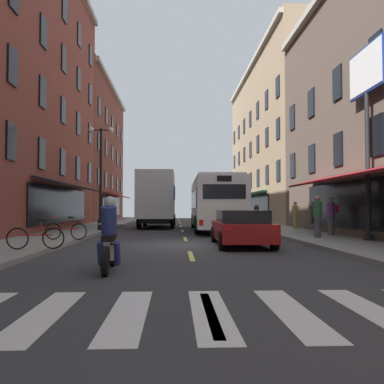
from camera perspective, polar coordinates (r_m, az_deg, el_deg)
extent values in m
cube|color=#333335|center=(15.67, -0.65, -7.50)|extent=(34.80, 80.00, 0.10)
cube|color=#DBCC4C|center=(5.78, 2.55, -16.21)|extent=(0.14, 2.40, 0.01)
cube|color=#DBCC4C|center=(12.18, -0.13, -8.78)|extent=(0.14, 2.40, 0.01)
cube|color=#DBCC4C|center=(18.65, -0.94, -6.48)|extent=(0.14, 2.40, 0.01)
cube|color=#DBCC4C|center=(25.13, -1.33, -5.36)|extent=(0.14, 2.40, 0.01)
cube|color=#DBCC4C|center=(31.62, -1.55, -4.70)|extent=(0.14, 2.40, 0.01)
cube|color=#DBCC4C|center=(38.12, -1.70, -4.27)|extent=(0.14, 2.40, 0.01)
cube|color=#DBCC4C|center=(44.61, -1.81, -3.96)|extent=(0.14, 2.40, 0.01)
cube|color=#DBCC4C|center=(51.11, -1.89, -3.73)|extent=(0.14, 2.40, 0.01)
cube|color=silver|center=(6.01, -19.68, -15.54)|extent=(0.50, 2.80, 0.01)
cube|color=silver|center=(5.80, -8.80, -16.16)|extent=(0.50, 2.80, 0.01)
cube|color=silver|center=(5.78, 2.55, -16.21)|extent=(0.50, 2.80, 0.01)
cube|color=silver|center=(5.98, 13.53, -15.69)|extent=(0.50, 2.80, 0.01)
cube|color=silver|center=(6.36, 23.43, -14.74)|extent=(0.50, 2.80, 0.01)
cube|color=gray|center=(16.56, -21.66, -6.64)|extent=(3.00, 80.00, 0.14)
cube|color=gray|center=(16.90, 19.91, -6.57)|extent=(3.00, 80.00, 0.14)
cube|color=black|center=(26.50, -17.48, -1.75)|extent=(0.10, 12.00, 2.10)
cube|color=black|center=(26.36, -15.95, 0.84)|extent=(1.38, 11.20, 0.44)
cube|color=black|center=(19.09, -23.66, 6.43)|extent=(0.10, 1.00, 1.60)
cube|color=black|center=(22.83, -20.01, 5.00)|extent=(0.10, 1.00, 1.60)
cube|color=black|center=(26.64, -17.41, 3.95)|extent=(0.10, 1.00, 1.60)
cube|color=black|center=(30.51, -15.47, 3.17)|extent=(0.10, 1.00, 1.60)
cube|color=black|center=(34.40, -13.96, 2.56)|extent=(0.10, 1.00, 1.60)
cube|color=black|center=(19.81, -23.52, 15.62)|extent=(0.10, 1.00, 1.60)
cube|color=black|center=(23.44, -19.91, 12.78)|extent=(0.10, 1.00, 1.60)
cube|color=black|center=(27.17, -17.33, 10.68)|extent=(0.10, 1.00, 1.60)
cube|color=black|center=(30.96, -15.41, 9.08)|extent=(0.10, 1.00, 1.60)
cube|color=black|center=(34.81, -13.91, 7.82)|extent=(0.10, 1.00, 1.60)
cube|color=black|center=(24.45, -19.81, 20.05)|extent=(0.10, 1.00, 1.60)
cube|color=black|center=(28.05, -17.26, 17.07)|extent=(0.10, 1.00, 1.60)
cube|color=black|center=(31.74, -15.35, 14.75)|extent=(0.10, 1.00, 1.60)
cube|color=black|center=(35.50, -13.87, 12.91)|extent=(0.10, 1.00, 1.60)
cube|color=black|center=(29.25, -17.18, 23.00)|extent=(0.10, 1.00, 1.60)
cube|color=black|center=(32.81, -15.29, 20.11)|extent=(0.10, 1.00, 1.60)
cube|color=black|center=(36.46, -13.82, 17.77)|extent=(0.10, 1.00, 1.60)
cube|color=brown|center=(47.26, -15.83, 5.22)|extent=(8.00, 19.90, 14.82)
cube|color=#B2AD9E|center=(47.91, -10.82, 13.70)|extent=(0.44, 19.40, 0.40)
cube|color=black|center=(46.11, -11.01, -1.94)|extent=(0.10, 12.00, 2.10)
cube|color=maroon|center=(46.02, -10.13, -0.46)|extent=(1.38, 11.20, 0.44)
cube|color=black|center=(38.32, -12.77, 2.07)|extent=(0.10, 1.00, 1.60)
cube|color=black|center=(42.25, -11.79, 1.67)|extent=(0.10, 1.00, 1.60)
cube|color=black|center=(46.19, -10.99, 1.34)|extent=(0.10, 1.00, 1.60)
cube|color=black|center=(50.14, -10.31, 1.07)|extent=(0.10, 1.00, 1.60)
cube|color=black|center=(54.10, -9.73, 0.83)|extent=(0.10, 1.00, 1.60)
cube|color=black|center=(38.68, -12.73, 6.80)|extent=(0.10, 1.00, 1.60)
cube|color=black|center=(42.58, -11.76, 5.98)|extent=(0.10, 1.00, 1.60)
cube|color=black|center=(46.49, -10.96, 5.28)|extent=(0.10, 1.00, 1.60)
cube|color=black|center=(50.42, -10.28, 4.70)|extent=(0.10, 1.00, 1.60)
cube|color=black|center=(54.36, -9.70, 4.20)|extent=(0.10, 1.00, 1.60)
cube|color=black|center=(39.30, -12.69, 11.42)|extent=(0.10, 1.00, 1.60)
cube|color=black|center=(43.14, -11.73, 10.19)|extent=(0.10, 1.00, 1.60)
cube|color=black|center=(47.01, -10.93, 9.15)|extent=(0.10, 1.00, 1.60)
cube|color=black|center=(50.90, -10.26, 8.28)|extent=(0.10, 1.00, 1.60)
cube|color=black|center=(54.81, -9.68, 7.53)|extent=(0.10, 1.00, 1.60)
cube|color=black|center=(17.45, 24.29, -1.50)|extent=(0.10, 16.00, 2.10)
cube|color=maroon|center=(17.20, 22.11, 2.47)|extent=(1.38, 14.93, 0.44)
cube|color=black|center=(17.67, 24.16, 7.12)|extent=(0.10, 1.00, 1.60)
cube|color=black|center=(21.11, 19.51, 5.56)|extent=(0.10, 1.00, 1.60)
cube|color=black|center=(24.66, 16.19, 4.43)|extent=(0.10, 1.00, 1.60)
cube|color=black|center=(28.27, 13.72, 3.57)|extent=(0.10, 1.00, 1.60)
cube|color=black|center=(18.45, 24.00, 16.98)|extent=(0.10, 1.00, 1.60)
cube|color=black|center=(21.77, 19.40, 13.94)|extent=(0.10, 1.00, 1.60)
cube|color=black|center=(25.22, 16.11, 11.67)|extent=(0.10, 1.00, 1.60)
cube|color=black|center=(28.76, 13.66, 9.92)|extent=(0.10, 1.00, 1.60)
cube|color=#9E8466|center=(44.40, 13.21, 6.55)|extent=(8.00, 26.57, 16.17)
cube|color=#B2AD9E|center=(45.32, 7.92, 16.41)|extent=(0.44, 26.07, 0.40)
cube|color=black|center=(42.98, 8.09, -1.95)|extent=(0.10, 16.00, 2.10)
cube|color=#1E6638|center=(42.88, 7.15, -0.35)|extent=(1.38, 14.93, 0.44)
cube|color=black|center=(31.93, 11.82, 2.90)|extent=(0.10, 1.00, 1.60)
cube|color=black|center=(35.62, 10.31, 2.37)|extent=(0.10, 1.00, 1.60)
cube|color=black|center=(39.34, 9.09, 1.94)|extent=(0.10, 1.00, 1.60)
cube|color=black|center=(43.07, 8.08, 1.58)|extent=(0.10, 1.00, 1.60)
cube|color=black|center=(46.81, 7.23, 1.28)|extent=(0.10, 1.00, 1.60)
cube|color=black|center=(50.57, 6.50, 1.02)|extent=(0.10, 1.00, 1.60)
cube|color=black|center=(54.33, 5.88, 0.80)|extent=(0.10, 1.00, 1.60)
cube|color=black|center=(32.37, 11.77, 8.55)|extent=(0.10, 1.00, 1.60)
cube|color=black|center=(36.02, 10.28, 7.45)|extent=(0.10, 1.00, 1.60)
cube|color=black|center=(39.69, 9.06, 6.55)|extent=(0.10, 1.00, 1.60)
cube|color=black|center=(43.39, 8.05, 5.80)|extent=(0.10, 1.00, 1.60)
cube|color=black|center=(47.11, 7.21, 5.16)|extent=(0.10, 1.00, 1.60)
cube|color=black|center=(50.84, 6.49, 4.62)|extent=(0.10, 1.00, 1.60)
cube|color=black|center=(54.58, 5.87, 4.15)|extent=(0.10, 1.00, 1.60)
cube|color=black|center=(33.11, 11.73, 14.00)|extent=(0.10, 1.00, 1.60)
cube|color=black|center=(36.68, 10.24, 12.39)|extent=(0.10, 1.00, 1.60)
cube|color=black|center=(40.30, 9.03, 11.05)|extent=(0.10, 1.00, 1.60)
cube|color=black|center=(43.95, 8.03, 9.93)|extent=(0.10, 1.00, 1.60)
cube|color=black|center=(47.62, 7.19, 8.99)|extent=(0.10, 1.00, 1.60)
cube|color=black|center=(51.32, 6.47, 8.17)|extent=(0.10, 1.00, 1.60)
cube|color=black|center=(55.03, 5.85, 7.47)|extent=(0.10, 1.00, 1.60)
cylinder|color=black|center=(17.54, 23.07, 3.41)|extent=(0.18, 0.18, 5.84)
cylinder|color=black|center=(17.50, 23.20, -5.75)|extent=(0.40, 0.40, 0.24)
cube|color=navy|center=(18.28, 22.89, 15.23)|extent=(0.10, 2.85, 1.85)
cube|color=silver|center=(18.26, 22.71, 15.25)|extent=(0.04, 2.69, 1.69)
cube|color=silver|center=(18.31, 23.06, 15.21)|extent=(0.04, 2.69, 1.69)
cube|color=white|center=(25.10, 3.16, -1.54)|extent=(2.72, 11.08, 2.66)
cube|color=silver|center=(25.16, 3.15, 1.62)|extent=(2.50, 9.88, 0.16)
cube|color=black|center=(25.41, 3.10, -1.13)|extent=(2.72, 8.68, 0.96)
cube|color=#19723F|center=(25.12, 3.16, -4.00)|extent=(2.74, 10.68, 0.36)
cube|color=black|center=(30.57, 2.31, -1.30)|extent=(2.25, 0.15, 1.10)
cube|color=black|center=(19.66, 4.46, 0.05)|extent=(2.05, 0.15, 0.70)
cube|color=silver|center=(19.64, 4.47, -2.93)|extent=(2.15, 0.13, 0.64)
cube|color=black|center=(19.68, 4.46, 1.86)|extent=(0.70, 0.11, 0.28)
cube|color=red|center=(19.55, 1.28, -4.24)|extent=(0.20, 0.08, 0.28)
cube|color=red|center=(19.78, 7.64, -4.19)|extent=(0.20, 0.08, 0.28)
cylinder|color=black|center=(28.57, 0.23, -3.98)|extent=(0.32, 1.00, 1.00)
cylinder|color=black|center=(28.74, 4.93, -3.96)|extent=(0.32, 1.00, 1.00)
cylinder|color=black|center=(22.03, 0.75, -4.52)|extent=(0.32, 1.00, 1.00)
cylinder|color=black|center=(22.25, 6.83, -4.48)|extent=(0.32, 1.00, 1.00)
cube|color=white|center=(32.22, -4.50, -1.90)|extent=(2.34, 2.53, 2.40)
cube|color=black|center=(33.44, -4.39, -0.45)|extent=(2.00, 0.13, 0.80)
cube|color=silver|center=(28.29, -4.91, -0.45)|extent=(2.49, 5.45, 3.09)
cube|color=navy|center=(28.25, -2.44, -0.14)|extent=(0.11, 3.25, 0.90)
cube|color=black|center=(29.54, -4.78, -3.82)|extent=(2.02, 7.53, 0.24)
cylinder|color=black|center=(32.12, -6.49, -3.86)|extent=(0.29, 0.90, 0.90)
cylinder|color=black|center=(32.00, -2.55, -3.87)|extent=(0.29, 0.90, 0.90)
cylinder|color=black|center=(27.58, -7.31, -4.13)|extent=(0.29, 0.90, 0.90)
cylinder|color=black|center=(27.44, -2.72, -4.16)|extent=(0.29, 0.90, 0.90)
cube|color=maroon|center=(15.39, 6.79, -5.33)|extent=(1.90, 4.65, 0.63)
cube|color=black|center=(15.19, 6.88, -3.41)|extent=(1.70, 2.52, 0.47)
cube|color=red|center=(13.02, 5.04, -4.97)|extent=(0.20, 0.06, 0.14)
cube|color=red|center=(13.27, 11.37, -4.89)|extent=(0.20, 0.06, 0.14)
cylinder|color=black|center=(16.91, 3.09, -5.85)|extent=(0.23, 0.64, 0.64)
cylinder|color=black|center=(17.13, 8.88, -5.78)|extent=(0.23, 0.64, 0.64)
cylinder|color=black|center=(13.71, 4.18, -6.71)|extent=(0.23, 0.64, 0.64)
cylinder|color=black|center=(13.99, 11.28, -6.58)|extent=(0.23, 0.64, 0.64)
cube|color=#515154|center=(37.64, -4.18, -3.38)|extent=(1.86, 4.27, 0.73)
cube|color=black|center=(37.46, -4.18, -2.52)|extent=(1.67, 2.32, 0.45)
cube|color=red|center=(35.57, -5.49, -3.01)|extent=(0.20, 0.06, 0.14)
cube|color=red|center=(35.50, -3.17, -3.02)|extent=(0.20, 0.06, 0.14)
cylinder|color=black|center=(39.11, -5.33, -3.75)|extent=(0.23, 0.64, 0.64)
cylinder|color=black|center=(39.04, -2.83, -3.75)|extent=(0.23, 0.64, 0.64)
cylinder|color=black|center=(36.27, -5.62, -3.87)|extent=(0.23, 0.64, 0.64)
cylinder|color=black|center=(36.19, -2.93, -3.88)|extent=(0.23, 0.64, 0.64)
cylinder|color=black|center=(10.21, -10.84, -8.30)|extent=(0.12, 0.62, 0.62)
cylinder|color=black|center=(8.78, -11.86, -9.30)|extent=(0.14, 0.62, 0.62)
cylinder|color=#B2B2B7|center=(10.06, -10.90, -6.67)|extent=(0.08, 0.33, 0.68)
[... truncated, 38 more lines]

